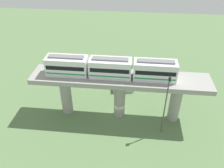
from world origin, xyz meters
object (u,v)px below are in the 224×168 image
object	(u,v)px
parked_car_black	(169,79)
signal_post	(165,104)
parked_car_silver	(124,88)
tree_near_viaduct	(127,67)
train	(110,68)

from	to	relation	value
parked_car_black	signal_post	distance (m)	16.17
parked_car_silver	parked_car_black	xyz separation A→B (m)	(-4.32, 9.52, 0.00)
parked_car_silver	parked_car_black	size ratio (longest dim) A/B	1.01
parked_car_silver	tree_near_viaduct	world-z (taller)	tree_near_viaduct
tree_near_viaduct	parked_car_black	bearing A→B (deg)	88.71
parked_car_black	signal_post	bearing A→B (deg)	-1.87
parked_car_silver	signal_post	world-z (taller)	signal_post
train	parked_car_silver	bearing A→B (deg)	165.81
parked_car_silver	signal_post	size ratio (longest dim) A/B	0.41
train	tree_near_viaduct	distance (m)	13.81
train	parked_car_silver	distance (m)	11.75
parked_car_silver	parked_car_black	distance (m)	10.45
parked_car_black	tree_near_viaduct	world-z (taller)	tree_near_viaduct
train	signal_post	bearing A→B (deg)	68.75
parked_car_black	parked_car_silver	bearing A→B (deg)	-57.54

